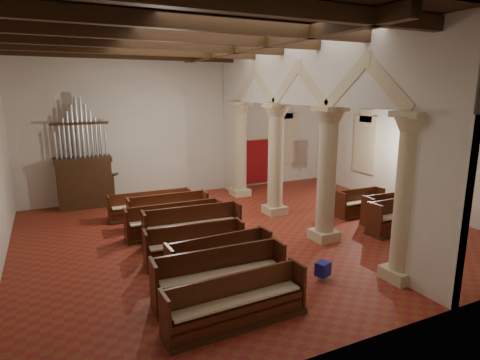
% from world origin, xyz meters
% --- Properties ---
extents(floor, '(14.00, 14.00, 0.00)m').
position_xyz_m(floor, '(0.00, 0.00, 0.00)').
color(floor, maroon).
rests_on(floor, ground).
extents(ceiling, '(14.00, 14.00, 0.00)m').
position_xyz_m(ceiling, '(0.00, 0.00, 6.00)').
color(ceiling, '#301D10').
rests_on(ceiling, wall_back).
extents(wall_back, '(14.00, 0.02, 6.00)m').
position_xyz_m(wall_back, '(0.00, 6.00, 3.00)').
color(wall_back, silver).
rests_on(wall_back, floor).
extents(wall_front, '(14.00, 0.02, 6.00)m').
position_xyz_m(wall_front, '(0.00, -6.00, 3.00)').
color(wall_front, silver).
rests_on(wall_front, floor).
extents(wall_right, '(0.02, 12.00, 6.00)m').
position_xyz_m(wall_right, '(7.00, 0.00, 3.00)').
color(wall_right, silver).
rests_on(wall_right, floor).
extents(ceiling_beams, '(13.80, 11.80, 0.30)m').
position_xyz_m(ceiling_beams, '(0.00, 0.00, 5.82)').
color(ceiling_beams, '#392412').
rests_on(ceiling_beams, wall_back).
extents(arcade, '(0.90, 11.90, 6.00)m').
position_xyz_m(arcade, '(1.80, 0.00, 3.56)').
color(arcade, '#BCAD8C').
rests_on(arcade, floor).
extents(window_right_a, '(0.03, 1.00, 2.20)m').
position_xyz_m(window_right_a, '(6.98, -1.50, 2.20)').
color(window_right_a, '#2E6750').
rests_on(window_right_a, wall_right).
extents(window_right_b, '(0.03, 1.00, 2.20)m').
position_xyz_m(window_right_b, '(6.98, 2.50, 2.20)').
color(window_right_b, '#2E6750').
rests_on(window_right_b, wall_right).
extents(window_back, '(1.00, 0.03, 2.20)m').
position_xyz_m(window_back, '(5.00, 5.98, 2.20)').
color(window_back, '#2E6750').
rests_on(window_back, wall_back).
extents(pipe_organ, '(2.10, 0.85, 4.40)m').
position_xyz_m(pipe_organ, '(-4.50, 5.50, 1.37)').
color(pipe_organ, '#392412').
rests_on(pipe_organ, floor).
extents(lectern, '(0.60, 0.61, 1.33)m').
position_xyz_m(lectern, '(-3.53, 5.49, 0.55)').
color(lectern, '#3D2113').
rests_on(lectern, floor).
extents(dossal_curtain, '(1.80, 0.07, 2.17)m').
position_xyz_m(dossal_curtain, '(3.50, 5.92, 1.17)').
color(dossal_curtain, '#9E1211').
rests_on(dossal_curtain, floor).
extents(processional_banner, '(0.56, 0.71, 2.43)m').
position_xyz_m(processional_banner, '(5.75, 3.74, 0.80)').
color(processional_banner, '#392412').
rests_on(processional_banner, floor).
extents(hymnal_box_a, '(0.41, 0.38, 0.34)m').
position_xyz_m(hymnal_box_a, '(0.11, -3.67, 0.27)').
color(hymnal_box_a, '#151794').
rests_on(hymnal_box_a, floor).
extents(hymnal_box_b, '(0.33, 0.30, 0.28)m').
position_xyz_m(hymnal_box_b, '(-1.59, -3.14, 0.24)').
color(hymnal_box_b, navy).
rests_on(hymnal_box_b, floor).
extents(hymnal_box_c, '(0.32, 0.27, 0.30)m').
position_xyz_m(hymnal_box_c, '(-1.52, -1.40, 0.25)').
color(hymnal_box_c, navy).
rests_on(hymnal_box_c, floor).
extents(tube_heater_a, '(0.91, 0.18, 0.09)m').
position_xyz_m(tube_heater_a, '(-2.33, -4.62, 0.16)').
color(tube_heater_a, white).
rests_on(tube_heater_a, floor).
extents(tube_heater_b, '(0.91, 0.28, 0.09)m').
position_xyz_m(tube_heater_b, '(-2.49, -3.34, 0.16)').
color(tube_heater_b, white).
rests_on(tube_heater_b, floor).
extents(nave_pew_0, '(2.98, 0.79, 1.00)m').
position_xyz_m(nave_pew_0, '(-2.61, -4.52, 0.33)').
color(nave_pew_0, '#392412').
rests_on(nave_pew_0, floor).
extents(nave_pew_1, '(3.00, 0.84, 1.12)m').
position_xyz_m(nave_pew_1, '(-2.50, -3.43, 0.37)').
color(nave_pew_1, '#392412').
rests_on(nave_pew_1, floor).
extents(nave_pew_2, '(2.68, 0.82, 1.05)m').
position_xyz_m(nave_pew_2, '(-2.10, -2.50, 0.35)').
color(nave_pew_2, '#392412').
rests_on(nave_pew_2, floor).
extents(nave_pew_3, '(2.70, 0.86, 1.01)m').
position_xyz_m(nave_pew_3, '(-2.34, -1.32, 0.34)').
color(nave_pew_3, '#392412').
rests_on(nave_pew_3, floor).
extents(nave_pew_4, '(2.98, 0.92, 1.12)m').
position_xyz_m(nave_pew_4, '(-1.96, -0.03, 0.37)').
color(nave_pew_4, '#392412').
rests_on(nave_pew_4, floor).
extents(nave_pew_5, '(3.06, 0.74, 1.02)m').
position_xyz_m(nave_pew_5, '(-2.26, 0.89, 0.33)').
color(nave_pew_5, '#392412').
rests_on(nave_pew_5, floor).
extents(nave_pew_6, '(2.73, 0.79, 1.07)m').
position_xyz_m(nave_pew_6, '(-2.16, 1.90, 0.36)').
color(nave_pew_6, '#392412').
rests_on(nave_pew_6, floor).
extents(nave_pew_7, '(2.94, 0.69, 0.95)m').
position_xyz_m(nave_pew_7, '(-2.53, 3.02, 0.31)').
color(nave_pew_7, '#392412').
rests_on(nave_pew_7, floor).
extents(aisle_pew_0, '(2.01, 0.80, 1.10)m').
position_xyz_m(aisle_pew_0, '(4.28, -1.99, 0.37)').
color(aisle_pew_0, '#392412').
rests_on(aisle_pew_0, floor).
extents(aisle_pew_1, '(2.04, 0.77, 1.05)m').
position_xyz_m(aisle_pew_1, '(4.80, -1.22, 0.35)').
color(aisle_pew_1, '#392412').
rests_on(aisle_pew_1, floor).
extents(aisle_pew_2, '(1.88, 0.67, 0.99)m').
position_xyz_m(aisle_pew_2, '(4.51, -0.07, 0.33)').
color(aisle_pew_2, '#392412').
rests_on(aisle_pew_2, floor).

